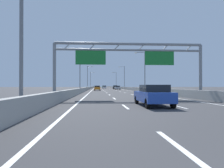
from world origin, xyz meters
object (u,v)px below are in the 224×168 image
object	(u,v)px
sign_gantry	(128,56)
white_car	(104,87)
silver_car	(117,88)
black_car	(115,87)
streetlamp_left_near	(26,11)
streetlamp_left_mid	(81,69)
streetlamp_right_distant	(116,79)
streetlamp_left_far	(88,76)
blue_car	(153,95)
streetlamp_left_distant	(91,79)
orange_car	(97,88)
streetlamp_right_mid	(144,69)
streetlamp_right_far	(124,76)
green_car	(104,87)

from	to	relation	value
sign_gantry	white_car	world-z (taller)	sign_gantry
silver_car	black_car	world-z (taller)	black_car
streetlamp_left_near	white_car	xyz separation A→B (m)	(7.31, 90.34, -4.65)
streetlamp_left_near	streetlamp_left_mid	bearing A→B (deg)	90.00
streetlamp_right_distant	streetlamp_left_mid	bearing A→B (deg)	-101.26
streetlamp_left_far	silver_car	xyz separation A→B (m)	(11.21, -10.62, -4.67)
blue_car	silver_car	distance (m)	61.56
streetlamp_left_distant	orange_car	bearing A→B (deg)	-86.56
streetlamp_left_far	streetlamp_right_mid	bearing A→B (deg)	-68.29
streetlamp_right_far	green_car	bearing A→B (deg)	100.23
streetlamp_right_distant	white_car	bearing A→B (deg)	-108.95
streetlamp_right_distant	green_car	bearing A→B (deg)	159.44
blue_car	white_car	distance (m)	87.40
streetlamp_left_near	streetlamp_right_far	distance (m)	76.49
streetlamp_left_near	white_car	size ratio (longest dim) A/B	2.17
streetlamp_left_mid	streetlamp_left_distant	distance (m)	75.02
sign_gantry	green_car	bearing A→B (deg)	89.83
streetlamp_left_near	streetlamp_left_mid	size ratio (longest dim) A/B	1.00
sign_gantry	streetlamp_left_far	xyz separation A→B (m)	(-7.37, 62.80, 0.55)
streetlamp_right_mid	streetlamp_left_far	xyz separation A→B (m)	(-14.93, 37.51, 0.00)
streetlamp_left_distant	streetlamp_right_distant	xyz separation A→B (m)	(14.93, 0.00, 0.00)
white_car	silver_car	size ratio (longest dim) A/B	1.02
streetlamp_left_near	streetlamp_left_distant	world-z (taller)	same
streetlamp_right_mid	streetlamp_left_distant	world-z (taller)	same
black_car	streetlamp_left_far	bearing A→B (deg)	174.29
green_car	streetlamp_left_far	bearing A→B (deg)	-100.79
black_car	blue_car	bearing A→B (deg)	-92.84
orange_car	green_car	bearing A→B (deg)	86.67
blue_car	orange_car	size ratio (longest dim) A/B	1.07
streetlamp_right_mid	blue_car	distance (m)	35.62
streetlamp_right_distant	blue_car	bearing A→B (deg)	-93.78
green_car	white_car	bearing A→B (deg)	-90.82
streetlamp_right_far	white_car	xyz separation A→B (m)	(-7.62, 15.32, -4.65)
streetlamp_left_mid	streetlamp_right_far	xyz separation A→B (m)	(14.93, 37.51, 0.00)
streetlamp_left_mid	streetlamp_right_mid	world-z (taller)	same
streetlamp_left_mid	streetlamp_right_mid	xyz separation A→B (m)	(14.93, 0.00, 0.00)
streetlamp_left_far	streetlamp_right_far	bearing A→B (deg)	0.00
streetlamp_left_near	streetlamp_left_distant	size ratio (longest dim) A/B	1.00
streetlamp_left_mid	streetlamp_right_mid	distance (m)	14.93
white_car	silver_car	world-z (taller)	white_car
streetlamp_left_distant	blue_car	bearing A→B (deg)	-85.99
sign_gantry	streetlamp_right_far	world-z (taller)	streetlamp_right_far
streetlamp_left_near	streetlamp_left_far	size ratio (longest dim) A/B	1.00
streetlamp_right_mid	white_car	bearing A→B (deg)	98.21
green_car	streetlamp_left_near	bearing A→B (deg)	-93.81
streetlamp_left_near	streetlamp_right_distant	bearing A→B (deg)	82.44
streetlamp_left_mid	orange_car	xyz separation A→B (m)	(3.82, 11.45, -4.65)
sign_gantry	white_car	size ratio (longest dim) A/B	3.93
sign_gantry	streetlamp_right_distant	size ratio (longest dim) A/B	1.82
blue_car	green_car	world-z (taller)	same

